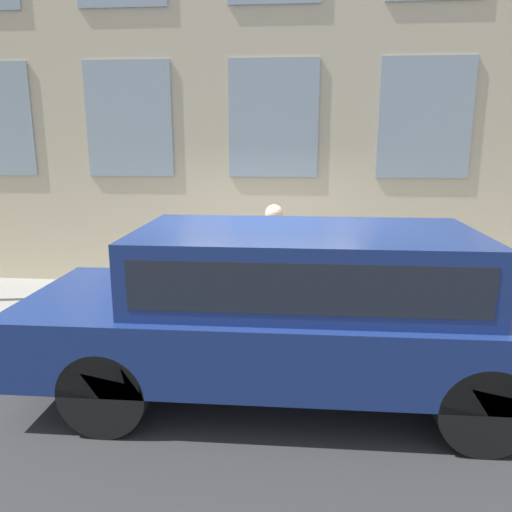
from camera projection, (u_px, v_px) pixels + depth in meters
The scene contains 5 objects.
ground_plane at pixel (262, 348), 6.39m from camera, with size 80.00×80.00×0.00m, color #2D2D30.
sidewalk at pixel (268, 311), 7.50m from camera, with size 2.33×60.00×0.15m.
fire_hydrant at pixel (238, 294), 6.75m from camera, with size 0.36×0.46×0.80m.
person at pixel (274, 249), 6.99m from camera, with size 0.38×0.25×1.58m.
parked_truck_navy_near at pixel (297, 301), 5.00m from camera, with size 1.94×5.30×1.75m.
Camera 1 is at (-5.93, -0.43, 2.62)m, focal length 35.00 mm.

